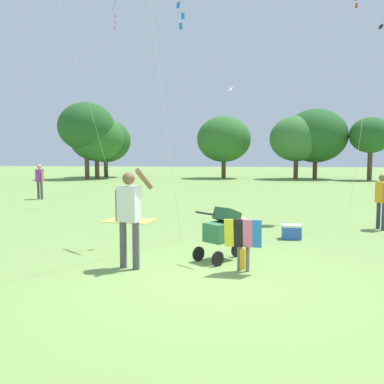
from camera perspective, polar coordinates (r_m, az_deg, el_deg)
The scene contains 11 objects.
ground_plane at distance 7.14m, azimuth 2.97°, elevation -11.60°, with size 120.00×120.00×0.00m, color #75994C.
treeline_distant at distance 35.04m, azimuth 1.44°, elevation 7.45°, with size 26.09×7.02×6.14m.
child_with_butterfly_kite at distance 7.47m, azimuth 6.89°, elevation -6.17°, with size 0.64×0.37×0.96m.
person_adult_flyer at distance 7.66m, azimuth -8.40°, elevation -2.51°, with size 0.65×0.52×1.81m.
stroller at distance 8.26m, azimuth 4.16°, elevation -4.98°, with size 0.95×1.00×1.03m.
kite_green_novelty at distance 17.78m, azimuth -10.67°, elevation 22.02°, with size 1.69×2.21×8.15m.
distant_kites_cluster at distance 35.06m, azimuth 7.89°, elevation 20.15°, with size 25.72×12.29×7.34m.
person_sitting_far at distance 12.58m, azimuth 24.04°, elevation -0.63°, with size 0.29×0.47×1.50m.
person_couple_left at distance 20.37m, azimuth -19.71°, elevation 1.68°, with size 0.45×0.35×1.58m.
picnic_blanket at distance 13.27m, azimuth -8.33°, elevation -3.79°, with size 1.48×1.03×0.02m, color gold.
cooler_box at distance 10.60m, azimuth 13.17°, elevation -5.21°, with size 0.45×0.33×0.35m.
Camera 1 is at (0.39, -6.83, 2.06)m, focal length 39.87 mm.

